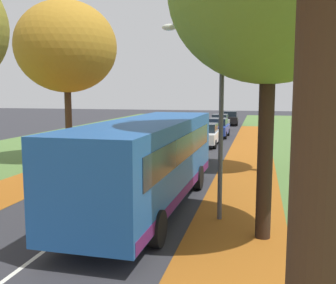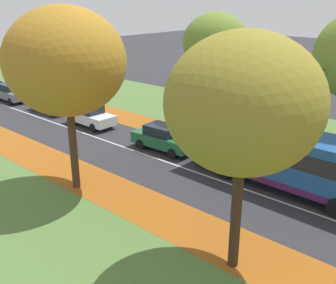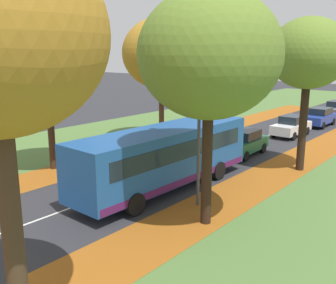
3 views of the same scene
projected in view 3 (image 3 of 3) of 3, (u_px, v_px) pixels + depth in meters
grass_verge_left at (132, 132)px, 32.30m from camera, size 12.00×90.00×0.01m
leaf_litter_left at (117, 157)px, 24.95m from camera, size 2.80×60.00×0.00m
leaf_litter_right at (246, 188)px, 19.23m from camera, size 2.80×60.00×0.00m
road_centre_line at (229, 150)px, 26.59m from camera, size 0.12×80.00×0.01m
tree_left_near at (46, 61)px, 21.10m from camera, size 5.05×5.05×8.33m
tree_left_mid at (161, 53)px, 28.09m from camera, size 5.62×5.62×8.92m
tree_right_near at (209, 55)px, 13.94m from camera, size 5.18×5.18×8.78m
tree_right_mid at (309, 54)px, 20.78m from camera, size 4.21×4.21×8.34m
streetlamp_right at (193, 120)px, 16.53m from camera, size 1.89×0.28×6.00m
bus at (165, 155)px, 18.83m from camera, size 2.82×10.45×2.98m
car_green_lead at (244, 143)px, 25.23m from camera, size 1.94×4.28×1.62m
car_white_following at (291, 126)px, 30.79m from camera, size 1.83×4.22×1.62m
car_blue_third_in_line at (320, 117)px, 34.90m from camera, size 1.83×4.22×1.62m
car_grey_fourth_in_line at (336, 109)px, 39.64m from camera, size 1.82×4.22×1.62m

